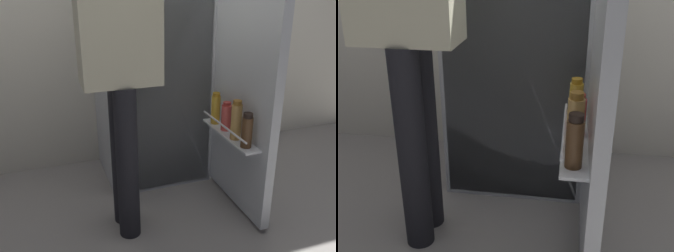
# 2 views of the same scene
# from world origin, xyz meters

# --- Properties ---
(ground_plane) EXTENTS (6.79, 6.79, 0.00)m
(ground_plane) POSITION_xyz_m (0.00, 0.00, 0.00)
(ground_plane) COLOR gray
(refrigerator) EXTENTS (0.75, 1.27, 1.70)m
(refrigerator) POSITION_xyz_m (0.03, 0.50, 0.85)
(refrigerator) COLOR silver
(refrigerator) RESTS_ON ground_plane
(person) EXTENTS (0.53, 0.73, 1.75)m
(person) POSITION_xyz_m (-0.34, -0.08, 1.06)
(person) COLOR black
(person) RESTS_ON ground_plane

